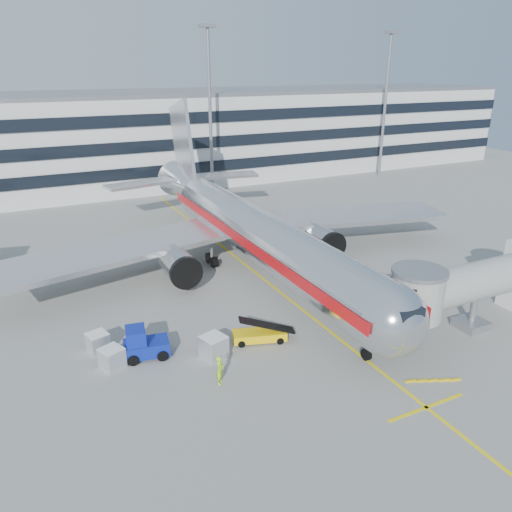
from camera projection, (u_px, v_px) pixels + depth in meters
name	position (u px, v px, depth m)	size (l,w,h in m)	color
ground	(307.00, 313.00, 42.63)	(180.00, 180.00, 0.00)	gray
lead_in_line	(256.00, 273.00, 51.00)	(0.25, 70.00, 0.01)	yellow
stop_bar	(426.00, 407.00, 30.90)	(6.00, 0.25, 0.01)	yellow
main_jet	(248.00, 229.00, 50.93)	(50.95, 48.70, 16.06)	silver
jet_bridge	(493.00, 280.00, 39.58)	(17.80, 4.50, 7.00)	silver
terminal	(136.00, 138.00, 88.36)	(150.00, 24.25, 15.60)	silver
light_mast_centre	(210.00, 100.00, 75.78)	(2.40, 1.20, 25.45)	gray
light_mast_east	(386.00, 95.00, 89.83)	(2.40, 1.20, 25.45)	gray
belt_loader	(260.00, 334.00, 38.14)	(4.38, 2.64, 2.05)	yellow
baggage_tug	(143.00, 344.00, 35.90)	(3.45, 2.50, 2.40)	navy
cargo_container_left	(98.00, 342.00, 36.72)	(1.71, 1.71, 1.49)	silver
cargo_container_right	(112.00, 358.00, 34.72)	(1.87, 1.87, 1.52)	silver
cargo_container_front	(214.00, 347.00, 35.95)	(2.01, 2.01, 1.70)	silver
ramp_worker	(220.00, 370.00, 32.94)	(0.74, 0.48, 2.02)	#B8F119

